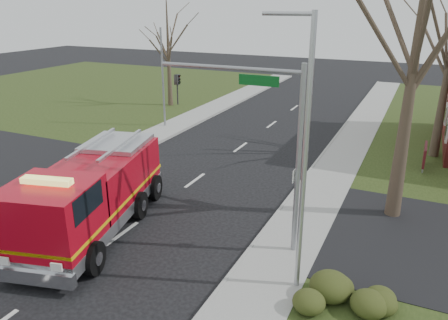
% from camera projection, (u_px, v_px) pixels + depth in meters
% --- Properties ---
extents(ground, '(120.00, 120.00, 0.00)m').
position_uv_depth(ground, '(122.00, 234.00, 17.16)').
color(ground, black).
rests_on(ground, ground).
extents(sidewalk_right, '(2.40, 80.00, 0.15)m').
position_uv_depth(sidewalk_right, '(272.00, 270.00, 14.68)').
color(sidewalk_right, gray).
rests_on(sidewalk_right, ground).
extents(sidewalk_left, '(2.40, 80.00, 0.15)m').
position_uv_depth(sidewalk_left, '(10.00, 203.00, 19.59)').
color(sidewalk_left, gray).
rests_on(sidewalk_left, ground).
extents(health_center_sign, '(0.12, 2.00, 1.40)m').
position_uv_depth(health_center_sign, '(425.00, 155.00, 23.37)').
color(health_center_sign, '#471015').
rests_on(health_center_sign, ground).
extents(hedge_corner, '(2.80, 2.00, 0.90)m').
position_uv_depth(hedge_corner, '(353.00, 297.00, 12.55)').
color(hedge_corner, '#2A3212').
rests_on(hedge_corner, lawn_right).
extents(bare_tree_near, '(6.00, 6.00, 12.00)m').
position_uv_depth(bare_tree_near, '(418.00, 36.00, 16.00)').
color(bare_tree_near, '#3D2D24').
rests_on(bare_tree_near, ground).
extents(bare_tree_left, '(4.50, 4.50, 9.00)m').
position_uv_depth(bare_tree_left, '(168.00, 41.00, 36.28)').
color(bare_tree_left, '#3D2D24').
rests_on(bare_tree_left, ground).
extents(traffic_signal_mast, '(5.29, 0.18, 6.80)m').
position_uv_depth(traffic_signal_mast, '(263.00, 124.00, 14.78)').
color(traffic_signal_mast, gray).
rests_on(traffic_signal_mast, ground).
extents(streetlight_pole, '(1.48, 0.16, 8.40)m').
position_uv_depth(streetlight_pole, '(303.00, 153.00, 12.36)').
color(streetlight_pole, '#B7BABF').
rests_on(streetlight_pole, ground).
extents(utility_pole_far, '(0.14, 0.14, 7.00)m').
position_uv_depth(utility_pole_far, '(163.00, 79.00, 30.60)').
color(utility_pole_far, gray).
rests_on(utility_pole_far, ground).
extents(fire_engine, '(4.74, 8.64, 3.31)m').
position_uv_depth(fire_engine, '(91.00, 197.00, 16.88)').
color(fire_engine, '#AA0718').
rests_on(fire_engine, ground).
extents(parked_car_maroon, '(2.04, 4.07, 1.33)m').
position_uv_depth(parked_car_maroon, '(25.00, 220.00, 16.86)').
color(parked_car_maroon, '#171D33').
rests_on(parked_car_maroon, ground).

